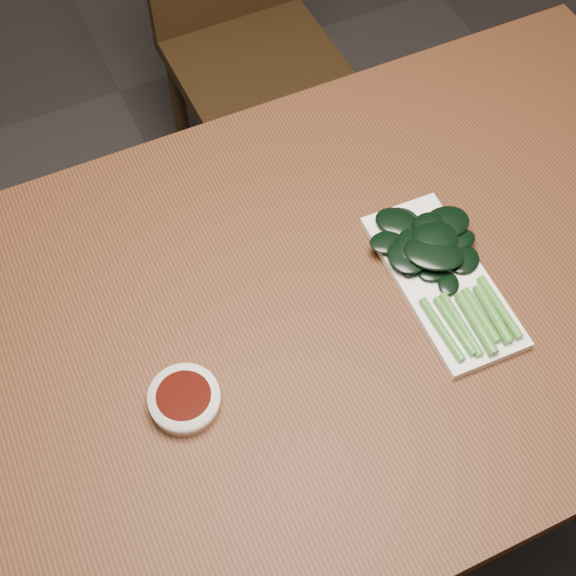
{
  "coord_description": "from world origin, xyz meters",
  "views": [
    {
      "loc": [
        -0.29,
        -0.52,
        1.73
      ],
      "look_at": [
        -0.03,
        0.04,
        0.76
      ],
      "focal_mm": 50.0,
      "sensor_mm": 36.0,
      "label": 1
    }
  ],
  "objects_px": {
    "serving_plate": "(442,281)",
    "gai_lan": "(437,258)",
    "chair_far": "(244,30)",
    "sauce_bowl": "(185,399)",
    "table": "(320,330)"
  },
  "relations": [
    {
      "from": "serving_plate",
      "to": "gai_lan",
      "type": "height_order",
      "value": "gai_lan"
    },
    {
      "from": "chair_far",
      "to": "gai_lan",
      "type": "relative_size",
      "value": 3.04
    },
    {
      "from": "sauce_bowl",
      "to": "serving_plate",
      "type": "bearing_deg",
      "value": 3.09
    },
    {
      "from": "chair_far",
      "to": "sauce_bowl",
      "type": "bearing_deg",
      "value": -117.45
    },
    {
      "from": "sauce_bowl",
      "to": "gai_lan",
      "type": "height_order",
      "value": "gai_lan"
    },
    {
      "from": "chair_far",
      "to": "sauce_bowl",
      "type": "xyz_separation_m",
      "value": [
        -0.47,
        -0.94,
        0.28
      ]
    },
    {
      "from": "table",
      "to": "gai_lan",
      "type": "height_order",
      "value": "gai_lan"
    },
    {
      "from": "sauce_bowl",
      "to": "serving_plate",
      "type": "height_order",
      "value": "sauce_bowl"
    },
    {
      "from": "chair_far",
      "to": "sauce_bowl",
      "type": "distance_m",
      "value": 1.09
    },
    {
      "from": "table",
      "to": "serving_plate",
      "type": "bearing_deg",
      "value": -12.79
    },
    {
      "from": "table",
      "to": "chair_far",
      "type": "distance_m",
      "value": 0.93
    },
    {
      "from": "table",
      "to": "serving_plate",
      "type": "relative_size",
      "value": 4.8
    },
    {
      "from": "serving_plate",
      "to": "table",
      "type": "bearing_deg",
      "value": 167.21
    },
    {
      "from": "chair_far",
      "to": "serving_plate",
      "type": "height_order",
      "value": "chair_far"
    },
    {
      "from": "chair_far",
      "to": "serving_plate",
      "type": "xyz_separation_m",
      "value": [
        -0.07,
        -0.92,
        0.27
      ]
    }
  ]
}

